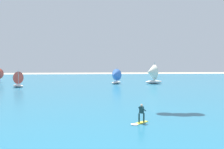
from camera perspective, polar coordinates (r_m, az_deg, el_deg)
name	(u,v)px	position (r m, az deg, el deg)	size (l,w,h in m)	color
ocean	(98,85)	(55.50, -3.48, -2.45)	(160.00, 90.00, 0.10)	#236B89
kitesurfer	(140,116)	(21.21, 6.76, -9.95)	(1.85, 1.70, 1.67)	yellow
sailboat_heeled_over	(115,76)	(56.60, 0.76, -0.41)	(3.52, 3.58, 4.02)	silver
sailboat_near_shore	(151,74)	(57.99, 9.45, 0.15)	(4.58, 4.00, 5.17)	silver
sailboat_far_left	(17,79)	(53.61, -21.94, -1.02)	(3.30, 3.10, 3.67)	silver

